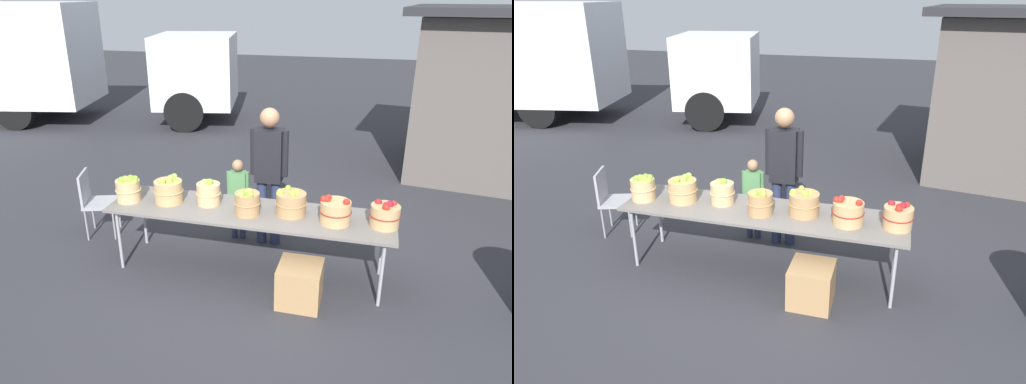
# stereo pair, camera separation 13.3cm
# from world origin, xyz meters

# --- Properties ---
(ground_plane) EXTENTS (40.00, 40.00, 0.00)m
(ground_plane) POSITION_xyz_m (0.00, 0.00, 0.00)
(ground_plane) COLOR #2D2D33
(market_table) EXTENTS (3.10, 0.76, 0.75)m
(market_table) POSITION_xyz_m (0.00, 0.00, 0.72)
(market_table) COLOR slate
(market_table) RESTS_ON ground
(apple_basket_green_0) EXTENTS (0.29, 0.29, 0.31)m
(apple_basket_green_0) POSITION_xyz_m (-1.39, -0.07, 0.89)
(apple_basket_green_0) COLOR tan
(apple_basket_green_0) RESTS_ON market_table
(apple_basket_green_1) EXTENTS (0.33, 0.33, 0.30)m
(apple_basket_green_1) POSITION_xyz_m (-0.93, 0.02, 0.89)
(apple_basket_green_1) COLOR tan
(apple_basket_green_1) RESTS_ON market_table
(apple_basket_green_2) EXTENTS (0.28, 0.28, 0.30)m
(apple_basket_green_2) POSITION_xyz_m (-0.49, 0.08, 0.88)
(apple_basket_green_2) COLOR tan
(apple_basket_green_2) RESTS_ON market_table
(apple_basket_green_3) EXTENTS (0.28, 0.28, 0.29)m
(apple_basket_green_3) POSITION_xyz_m (-0.00, -0.07, 0.89)
(apple_basket_green_3) COLOR #A87F51
(apple_basket_green_3) RESTS_ON market_table
(apple_basket_green_4) EXTENTS (0.34, 0.34, 0.29)m
(apple_basket_green_4) POSITION_xyz_m (0.45, 0.04, 0.88)
(apple_basket_green_4) COLOR #A87F51
(apple_basket_green_4) RESTS_ON market_table
(apple_basket_red_0) EXTENTS (0.33, 0.33, 0.29)m
(apple_basket_red_0) POSITION_xyz_m (0.92, -0.05, 0.88)
(apple_basket_red_0) COLOR tan
(apple_basket_red_0) RESTS_ON market_table
(apple_basket_red_1) EXTENTS (0.31, 0.31, 0.28)m
(apple_basket_red_1) POSITION_xyz_m (1.41, 0.00, 0.87)
(apple_basket_red_1) COLOR tan
(apple_basket_red_1) RESTS_ON market_table
(vendor_adult) EXTENTS (0.46, 0.24, 1.72)m
(vendor_adult) POSITION_xyz_m (0.06, 0.71, 1.01)
(vendor_adult) COLOR #262D4C
(vendor_adult) RESTS_ON ground
(child_customer) EXTENTS (0.28, 0.17, 1.06)m
(child_customer) POSITION_xyz_m (-0.34, 0.73, 0.62)
(child_customer) COLOR #262D4C
(child_customer) RESTS_ON ground
(box_truck) EXTENTS (7.98, 3.71, 2.75)m
(box_truck) POSITION_xyz_m (-6.55, 5.56, 1.49)
(box_truck) COLOR silver
(box_truck) RESTS_ON ground
(folding_chair) EXTENTS (0.51, 0.51, 0.86)m
(folding_chair) POSITION_xyz_m (-2.15, 0.37, 0.51)
(folding_chair) COLOR #99999E
(folding_chair) RESTS_ON ground
(produce_crate) EXTENTS (0.43, 0.43, 0.43)m
(produce_crate) POSITION_xyz_m (0.65, -0.44, 0.22)
(produce_crate) COLOR #A87F51
(produce_crate) RESTS_ON ground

